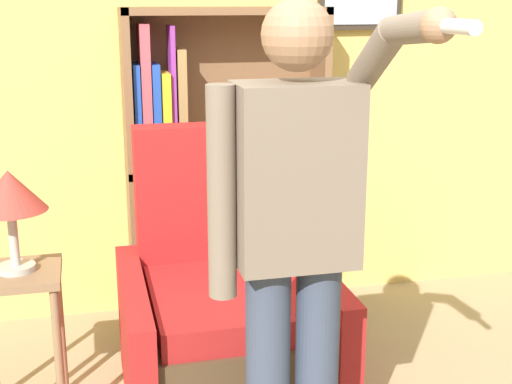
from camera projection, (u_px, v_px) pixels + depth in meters
wall_back at (253, 62)px, 3.98m from camera, size 8.00×0.11×2.80m
bookcase at (202, 177)px, 3.91m from camera, size 1.09×0.28×1.71m
armchair at (224, 319)px, 3.19m from camera, size 0.90×0.95×1.19m
person_standing at (295, 239)px, 2.29m from camera, size 0.53×0.78×1.75m
side_table at (20, 306)px, 2.97m from camera, size 0.35×0.35×0.66m
table_lamp at (9, 195)px, 2.85m from camera, size 0.30×0.30×0.42m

